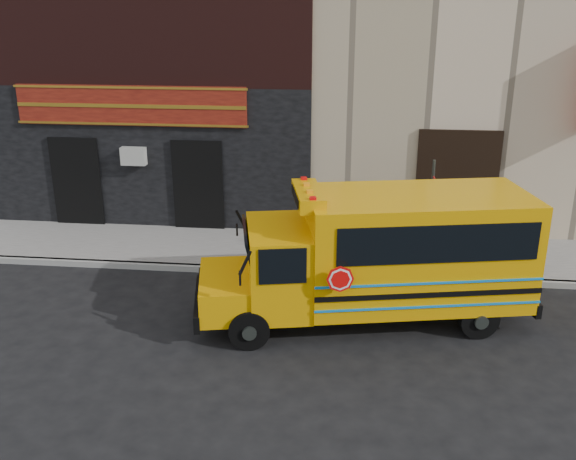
% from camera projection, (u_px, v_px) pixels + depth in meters
% --- Properties ---
extents(ground, '(120.00, 120.00, 0.00)m').
position_uv_depth(ground, '(290.00, 326.00, 13.39)').
color(ground, black).
rests_on(ground, ground).
extents(curb, '(40.00, 0.20, 0.15)m').
position_uv_depth(curb, '(301.00, 273.00, 15.79)').
color(curb, gray).
rests_on(curb, ground).
extents(sidewalk, '(40.00, 3.00, 0.15)m').
position_uv_depth(sidewalk, '(306.00, 250.00, 17.19)').
color(sidewalk, slate).
rests_on(sidewalk, ground).
extents(building, '(20.00, 10.70, 12.00)m').
position_uv_depth(building, '(322.00, 8.00, 21.07)').
color(building, '#C8B396').
rests_on(building, sidewalk).
extents(school_bus, '(7.19, 3.49, 2.92)m').
position_uv_depth(school_bus, '(383.00, 253.00, 13.19)').
color(school_bus, black).
rests_on(school_bus, ground).
extents(sign_pole, '(0.06, 0.26, 2.97)m').
position_uv_depth(sign_pole, '(430.00, 215.00, 15.06)').
color(sign_pole, '#39403B').
rests_on(sign_pole, ground).
extents(bicycle, '(1.67, 0.85, 0.96)m').
position_uv_depth(bicycle, '(271.00, 284.00, 14.21)').
color(bicycle, black).
rests_on(bicycle, ground).
extents(cyclist, '(0.51, 0.72, 1.87)m').
position_uv_depth(cyclist, '(273.00, 265.00, 14.04)').
color(cyclist, black).
rests_on(cyclist, ground).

